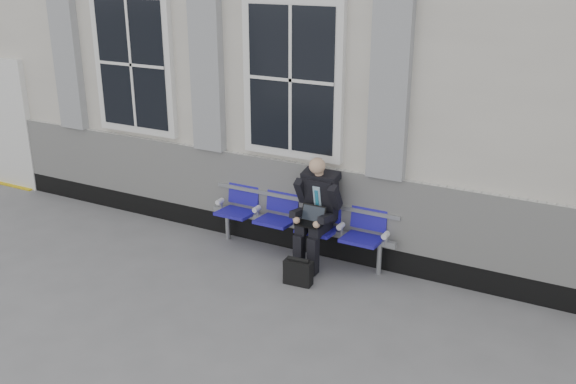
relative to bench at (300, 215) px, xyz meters
The scene contains 5 objects.
ground 1.53m from the bench, 111.89° to the right, with size 70.00×70.00×0.00m, color slate.
station_building 2.78m from the bench, 104.35° to the left, with size 14.40×4.40×4.49m.
bench is the anchor object (origin of this frame).
businessman 0.39m from the bench, 23.89° to the right, with size 0.56×0.75×1.40m.
briefcase 0.90m from the bench, 63.97° to the right, with size 0.35×0.17×0.34m.
Camera 1 is at (3.99, -5.41, 3.64)m, focal length 40.00 mm.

